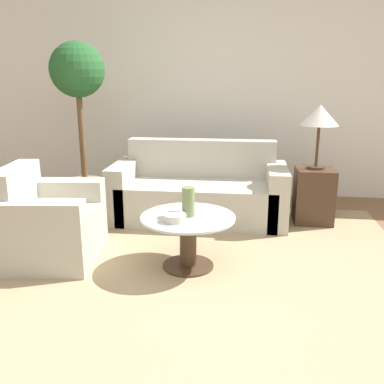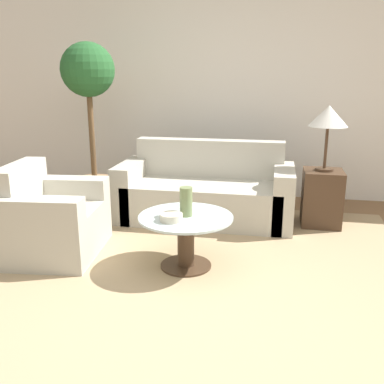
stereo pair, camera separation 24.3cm
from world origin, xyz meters
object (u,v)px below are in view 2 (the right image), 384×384
coffee_table (186,234)px  bowl (171,217)px  sofa_main (206,193)px  potted_plant (90,99)px  armchair (49,222)px  table_lamp (328,118)px  vase (186,202)px

coffee_table → bowl: bearing=-121.9°
sofa_main → potted_plant: 1.60m
armchair → sofa_main: bearing=-50.7°
table_lamp → coffee_table: bearing=-132.6°
table_lamp → potted_plant: 2.46m
armchair → table_lamp: table_lamp is taller
vase → potted_plant: bearing=135.7°
vase → bowl: bearing=-120.9°
vase → bowl: size_ratio=1.33×
potted_plant → coffee_table: bearing=-44.4°
vase → bowl: vase is taller
table_lamp → bowl: 1.93m
coffee_table → potted_plant: bearing=135.6°
coffee_table → bowl: size_ratio=4.30×
table_lamp → armchair: bearing=-153.2°
table_lamp → potted_plant: potted_plant is taller
sofa_main → bowl: (-0.04, -1.37, 0.19)m
coffee_table → table_lamp: bearing=47.4°
armchair → coffee_table: (1.20, -0.06, 0.00)m
sofa_main → potted_plant: bearing=177.4°
potted_plant → bowl: size_ratio=10.58×
armchair → vase: size_ratio=4.16×
coffee_table → armchair: bearing=177.2°
sofa_main → table_lamp: table_lamp is taller
potted_plant → vase: size_ratio=7.98×
vase → table_lamp: bearing=47.3°
armchair → coffee_table: 1.20m
bowl → potted_plant: bearing=131.0°
armchair → table_lamp: size_ratio=1.49×
coffee_table → vase: 0.26m
sofa_main → bowl: bearing=-91.6°
table_lamp → vase: table_lamp is taller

